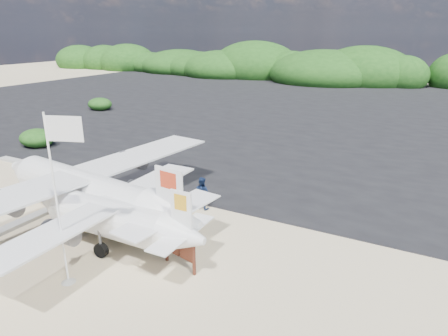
% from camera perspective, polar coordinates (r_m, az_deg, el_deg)
% --- Properties ---
extents(ground, '(160.00, 160.00, 0.00)m').
position_cam_1_polar(ground, '(15.78, -16.53, -10.86)').
color(ground, beige).
extents(asphalt_apron, '(90.00, 50.00, 0.04)m').
position_cam_1_polar(asphalt_apron, '(41.40, 13.83, 7.88)').
color(asphalt_apron, '#B2B2B2').
rests_on(asphalt_apron, ground).
extents(vegetation_band, '(124.00, 8.00, 4.40)m').
position_cam_1_polar(vegetation_band, '(65.65, 19.65, 11.32)').
color(vegetation_band, '#B2B2B2').
rests_on(vegetation_band, ground).
extents(baggage_cart, '(3.35, 2.50, 1.49)m').
position_cam_1_polar(baggage_cart, '(17.42, -14.40, -7.68)').
color(baggage_cart, '#110DCD').
rests_on(baggage_cart, ground).
extents(flagpole, '(1.20, 0.81, 5.53)m').
position_cam_1_polar(flagpole, '(14.26, -21.31, -14.94)').
color(flagpole, white).
rests_on(flagpole, ground).
extents(signboard, '(1.51, 0.45, 1.25)m').
position_cam_1_polar(signboard, '(14.12, -6.25, -13.95)').
color(signboard, '#582819').
rests_on(signboard, ground).
extents(crew_a, '(0.80, 0.63, 1.93)m').
position_cam_1_polar(crew_a, '(16.59, -13.46, -5.30)').
color(crew_a, '#122144').
rests_on(crew_a, ground).
extents(crew_b, '(0.73, 0.57, 1.50)m').
position_cam_1_polar(crew_b, '(17.97, -3.20, -3.59)').
color(crew_b, '#122144').
rests_on(crew_b, ground).
extents(aircraft_small, '(7.76, 7.76, 2.76)m').
position_cam_1_polar(aircraft_small, '(42.72, 3.21, 8.73)').
color(aircraft_small, '#B2B2B2').
rests_on(aircraft_small, ground).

